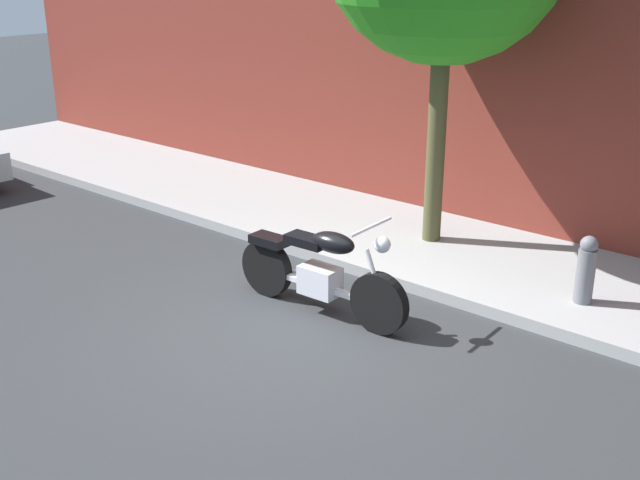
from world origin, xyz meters
name	(u,v)px	position (x,y,z in m)	size (l,w,h in m)	color
ground_plane	(294,334)	(0.00, 0.00, 0.00)	(60.00, 60.00, 0.00)	#303335
sidewalk	(441,251)	(0.00, 2.88, 0.07)	(21.71, 2.48, 0.14)	#9F9F9F
motorcycle	(320,273)	(-0.13, 0.58, 0.47)	(2.22, 0.70, 1.16)	black
fire_hydrant	(585,275)	(2.08, 2.40, 0.46)	(0.20, 0.20, 0.91)	slate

